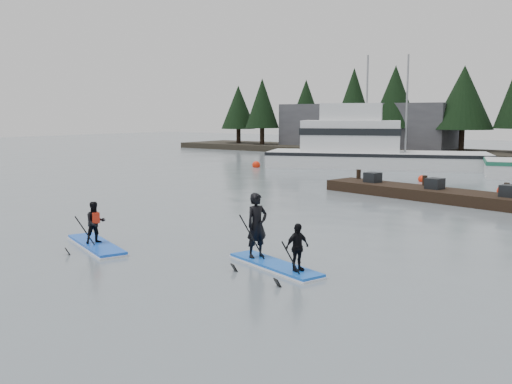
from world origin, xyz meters
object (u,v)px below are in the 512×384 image
Objects in this scene: fishing_boat_large at (369,158)px; floating_dock at (475,199)px; paddleboard_solo at (96,232)px; paddleboard_duo at (271,241)px.

fishing_boat_large is 1.07× the size of floating_dock.
fishing_boat_large is at bearing 119.71° from paddleboard_solo.
fishing_boat_large reaches higher than paddleboard_duo.
floating_dock is at bearing 85.98° from paddleboard_solo.
floating_dock is 13.80m from paddleboard_duo.
paddleboard_duo is at bearing -92.31° from fishing_boat_large.
paddleboard_duo is at bearing 34.38° from paddleboard_solo.
fishing_boat_large reaches higher than paddleboard_solo.
floating_dock is (11.58, -13.58, -0.43)m from fishing_boat_large.
paddleboard_solo is 1.04× the size of paddleboard_duo.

